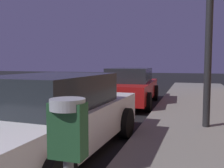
% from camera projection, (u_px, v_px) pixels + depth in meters
% --- Properties ---
extents(parking_meter, '(0.19, 0.19, 1.30)m').
position_uv_depth(parking_meter, '(68.00, 156.00, 1.34)').
color(parking_meter, '#59595B').
rests_on(parking_meter, sidewalk).
extents(car_white, '(2.13, 4.53, 1.43)m').
position_uv_depth(car_white, '(54.00, 116.00, 4.35)').
color(car_white, silver).
rests_on(car_white, ground).
extents(car_red, '(2.09, 4.46, 1.43)m').
position_uv_depth(car_red, '(130.00, 87.00, 9.79)').
color(car_red, maroon).
rests_on(car_red, ground).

